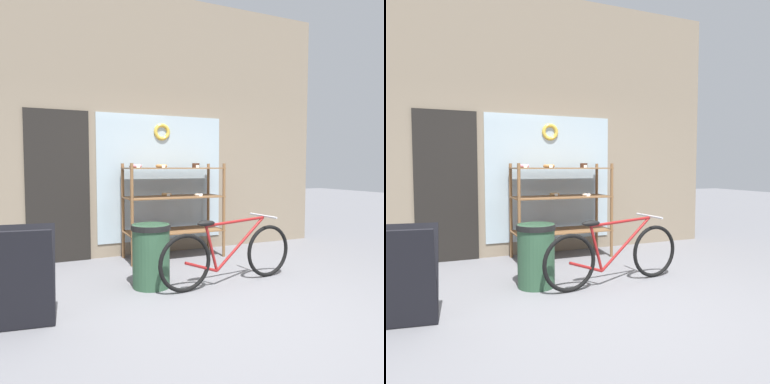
{
  "view_description": "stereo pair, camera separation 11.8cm",
  "coord_description": "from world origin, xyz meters",
  "views": [
    {
      "loc": [
        -1.69,
        -2.99,
        1.32
      ],
      "look_at": [
        0.13,
        1.12,
        1.02
      ],
      "focal_mm": 35.0,
      "sensor_mm": 36.0,
      "label": 1
    },
    {
      "loc": [
        -1.58,
        -3.04,
        1.32
      ],
      "look_at": [
        0.13,
        1.12,
        1.02
      ],
      "focal_mm": 35.0,
      "sensor_mm": 36.0,
      "label": 2
    }
  ],
  "objects": [
    {
      "name": "storefront_facade",
      "position": [
        -0.03,
        2.48,
        1.9
      ],
      "size": [
        5.99,
        0.13,
        3.89
      ],
      "color": "gray",
      "rests_on": "ground_plane"
    },
    {
      "name": "trash_bin",
      "position": [
        -0.47,
        0.89,
        0.38
      ],
      "size": [
        0.43,
        0.43,
        0.69
      ],
      "color": "#2D5138",
      "rests_on": "ground_plane"
    },
    {
      "name": "ground_plane",
      "position": [
        0.0,
        0.0,
        0.0
      ],
      "size": [
        30.0,
        30.0,
        0.0
      ],
      "primitive_type": "plane",
      "color": "slate"
    },
    {
      "name": "display_case",
      "position": [
        0.24,
        2.07,
        0.85
      ],
      "size": [
        1.42,
        0.56,
        1.38
      ],
      "color": "brown",
      "rests_on": "ground_plane"
    },
    {
      "name": "bicycle",
      "position": [
        0.37,
        0.64,
        0.34
      ],
      "size": [
        1.76,
        0.46,
        0.76
      ],
      "rotation": [
        0.0,
        0.0,
        0.11
      ],
      "color": "black",
      "rests_on": "ground_plane"
    },
    {
      "name": "sandwich_board",
      "position": [
        -1.76,
        0.27,
        0.42
      ],
      "size": [
        0.56,
        0.44,
        0.83
      ],
      "rotation": [
        0.0,
        0.0,
        -0.13
      ],
      "color": "black",
      "rests_on": "ground_plane"
    }
  ]
}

